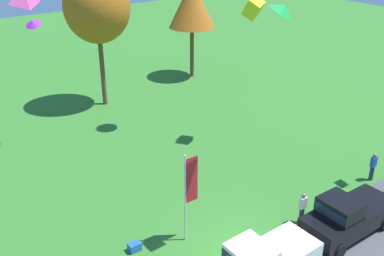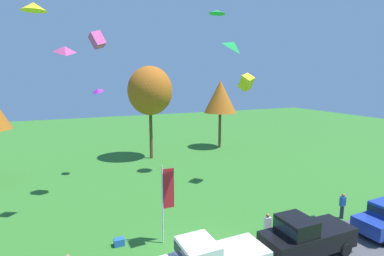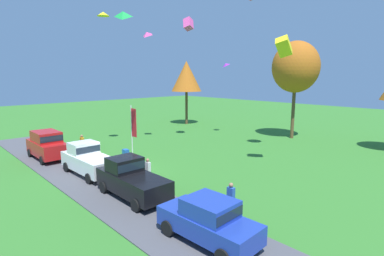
{
  "view_description": "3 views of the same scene",
  "coord_description": "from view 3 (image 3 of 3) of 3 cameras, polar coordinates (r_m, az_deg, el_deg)",
  "views": [
    {
      "loc": [
        -11.34,
        -11.52,
        13.65
      ],
      "look_at": [
        -0.66,
        3.41,
        5.02
      ],
      "focal_mm": 42.0,
      "sensor_mm": 36.0,
      "label": 1
    },
    {
      "loc": [
        -6.51,
        -12.48,
        9.09
      ],
      "look_at": [
        1.96,
        6.97,
        5.54
      ],
      "focal_mm": 28.0,
      "sensor_mm": 36.0,
      "label": 2
    },
    {
      "loc": [
        18.48,
        -10.3,
        6.77
      ],
      "look_at": [
        1.95,
        5.33,
        2.8
      ],
      "focal_mm": 28.0,
      "sensor_mm": 36.0,
      "label": 3
    }
  ],
  "objects": [
    {
      "name": "kite_delta_trailing_tail",
      "position": [
        34.04,
        6.49,
        11.92
      ],
      "size": [
        1.35,
        1.35,
        0.65
      ],
      "primitive_type": "cone",
      "rotation": [
        0.43,
        0.0,
        5.53
      ],
      "color": "purple"
    },
    {
      "name": "pavement_strip",
      "position": [
        21.29,
        -18.84,
        -9.11
      ],
      "size": [
        36.0,
        4.4,
        0.06
      ],
      "primitive_type": "cube",
      "color": "#4C4C51",
      "rests_on": "ground"
    },
    {
      "name": "kite_diamond_over_trees",
      "position": [
        20.57,
        -13.03,
        20.38
      ],
      "size": [
        1.19,
        1.19,
        0.67
      ],
      "primitive_type": "pyramid",
      "rotation": [
        -0.53,
        0.0,
        3.96
      ],
      "color": "green"
    },
    {
      "name": "kite_delta_topmost",
      "position": [
        29.69,
        -16.56,
        20.11
      ],
      "size": [
        1.56,
        1.56,
        0.36
      ],
      "primitive_type": "cone",
      "rotation": [
        -0.0,
        0.0,
        5.42
      ],
      "color": "yellow"
    },
    {
      "name": "kite_diamond_mid_center",
      "position": [
        30.34,
        -8.65,
        17.29
      ],
      "size": [
        1.06,
        0.94,
        0.67
      ],
      "primitive_type": "pyramid",
      "rotation": [
        -0.48,
        0.0,
        3.26
      ],
      "color": "#EA4C9E"
    },
    {
      "name": "tree_far_right",
      "position": [
        42.27,
        -1.07,
        9.8
      ],
      "size": [
        4.18,
        4.18,
        8.83
      ],
      "color": "brown",
      "rests_on": "ground"
    },
    {
      "name": "car_pickup_far_end",
      "position": [
        21.99,
        -19.2,
        -5.6
      ],
      "size": [
        5.05,
        2.16,
        2.14
      ],
      "color": "white",
      "rests_on": "ground"
    },
    {
      "name": "person_beside_suv",
      "position": [
        27.97,
        -20.18,
        -2.89
      ],
      "size": [
        0.36,
        0.24,
        1.71
      ],
      "color": "#2D334C",
      "rests_on": "ground"
    },
    {
      "name": "kite_box_high_left",
      "position": [
        30.88,
        -0.7,
        19.2
      ],
      "size": [
        1.2,
        1.18,
        1.39
      ],
      "primitive_type": "cube",
      "rotation": [
        0.4,
        0.3,
        3.48
      ],
      "color": "#EA4C9E"
    },
    {
      "name": "car_pickup_mid_row",
      "position": [
        17.36,
        -11.58,
        -9.36
      ],
      "size": [
        5.0,
        2.05,
        2.14
      ],
      "color": "black",
      "rests_on": "ground"
    },
    {
      "name": "tree_left_of_center",
      "position": [
        34.19,
        19.14,
        10.88
      ],
      "size": [
        4.94,
        4.94,
        10.42
      ],
      "color": "brown",
      "rests_on": "ground"
    },
    {
      "name": "flag_banner",
      "position": [
        24.03,
        -11.13,
        0.3
      ],
      "size": [
        0.71,
        0.08,
        4.49
      ],
      "color": "silver",
      "rests_on": "ground"
    },
    {
      "name": "ground_plane",
      "position": [
        22.21,
        -13.71,
        -8.14
      ],
      "size": [
        120.0,
        120.0,
        0.0
      ],
      "primitive_type": "plane",
      "color": "#337528"
    },
    {
      "name": "person_on_lawn",
      "position": [
        19.12,
        -8.39,
        -8.17
      ],
      "size": [
        0.36,
        0.24,
        1.71
      ],
      "color": "#2D334C",
      "rests_on": "ground"
    },
    {
      "name": "car_suv_by_flagpole",
      "position": [
        27.18,
        -25.92,
        -2.74
      ],
      "size": [
        4.6,
        2.05,
        2.28
      ],
      "color": "red",
      "rests_on": "ground"
    },
    {
      "name": "person_watching_sky",
      "position": [
        15.01,
        7.4,
        -13.3
      ],
      "size": [
        0.36,
        0.24,
        1.71
      ],
      "color": "#2D334C",
      "rests_on": "ground"
    },
    {
      "name": "kite_box_low_drifter",
      "position": [
        21.92,
        17.08,
        14.63
      ],
      "size": [
        1.15,
        1.56,
        1.59
      ],
      "primitive_type": "cube",
      "rotation": [
        -0.57,
        0.3,
        3.5
      ],
      "color": "yellow"
    },
    {
      "name": "car_sedan_near_entrance",
      "position": [
        12.71,
        3.19,
        -16.92
      ],
      "size": [
        4.47,
        2.09,
        1.84
      ],
      "color": "#1E389E",
      "rests_on": "ground"
    },
    {
      "name": "cooler_box",
      "position": [
        27.05,
        -12.54,
        -4.4
      ],
      "size": [
        0.56,
        0.4,
        0.4
      ],
      "primitive_type": "cube",
      "color": "blue",
      "rests_on": "ground"
    }
  ]
}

